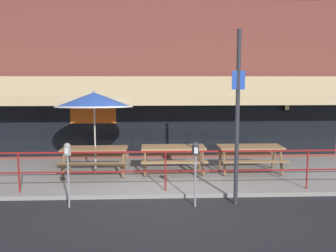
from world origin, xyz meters
The scene contains 11 objects.
ground_plane centered at (0.00, 0.00, 0.00)m, with size 120.00×120.00×0.00m, color #232326.
patio_deck centered at (0.00, 2.00, 0.05)m, with size 15.00×4.00×0.10m, color gray.
restaurant_building centered at (0.00, 4.23, 4.25)m, with size 15.00×1.60×8.58m.
patio_railing centered at (0.00, 0.30, 0.80)m, with size 13.84×0.04×0.97m.
picnic_table_left centered at (-1.91, 1.88, 0.71)m, with size 1.80×1.42×0.76m.
picnic_table_centre centered at (0.29, 2.01, 0.71)m, with size 1.80×1.42×0.76m.
picnic_table_right centered at (2.48, 1.96, 0.71)m, with size 1.80×1.42×0.76m.
patio_umbrella_left centered at (-1.91, 1.96, 2.18)m, with size 2.14×2.14×2.38m.
parking_meter_near centered at (-2.12, -0.52, 1.15)m, with size 0.15×0.16×1.42m.
parking_meter_far centered at (0.61, -0.58, 1.15)m, with size 0.15×0.16×1.42m.
street_sign_pole centered at (1.53, -0.45, 1.96)m, with size 0.28×0.09×3.81m.
Camera 1 is at (-0.33, -8.42, 2.78)m, focal length 40.00 mm.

